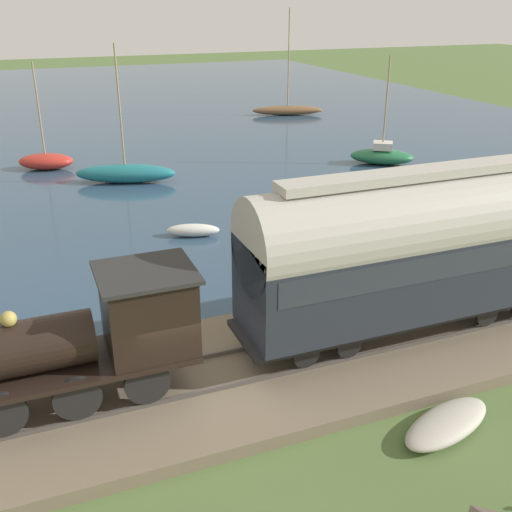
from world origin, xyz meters
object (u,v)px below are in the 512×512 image
rowboat_mid_harbor (356,226)px  steam_locomotive (88,333)px  sailboat_brown (288,110)px  sailboat_green (382,155)px  beached_dinghy (447,423)px  passenger_coach (414,245)px  sailboat_teal (125,173)px  rowboat_far_out (193,230)px  sailboat_red (46,161)px

rowboat_mid_harbor → steam_locomotive: bearing=170.2°
steam_locomotive → sailboat_brown: sailboat_brown is taller
steam_locomotive → rowboat_mid_harbor: (8.64, -12.37, -2.00)m
sailboat_green → beached_dinghy: bearing=-175.5°
passenger_coach → sailboat_teal: size_ratio=1.41×
passenger_coach → beached_dinghy: (-3.81, 1.38, -2.90)m
sailboat_green → beached_dinghy: (-22.01, 12.15, -0.33)m
steam_locomotive → rowboat_mid_harbor: bearing=-55.1°
sailboat_green → beached_dinghy: size_ratio=2.14×
sailboat_green → rowboat_far_out: 16.14m
sailboat_teal → rowboat_far_out: size_ratio=3.12×
passenger_coach → sailboat_brown: bearing=-19.0°
passenger_coach → beached_dinghy: bearing=160.1°
passenger_coach → sailboat_red: sailboat_red is taller
rowboat_mid_harbor → beached_dinghy: (-12.44, 4.76, -0.03)m
steam_locomotive → beached_dinghy: bearing=-116.6°
sailboat_red → rowboat_mid_harbor: bearing=-124.4°
rowboat_far_out → beached_dinghy: (-14.45, -2.10, -0.06)m
steam_locomotive → sailboat_green: 26.93m
steam_locomotive → sailboat_brown: (35.76, -21.29, -1.78)m
sailboat_green → passenger_coach: bearing=-177.2°
sailboat_teal → rowboat_mid_harbor: sailboat_teal is taller
sailboat_brown → rowboat_far_out: sailboat_brown is taller
sailboat_brown → sailboat_green: 17.62m
rowboat_far_out → rowboat_mid_harbor: rowboat_far_out is taller
rowboat_mid_harbor → sailboat_teal: bearing=80.9°
sailboat_red → rowboat_far_out: 14.82m
passenger_coach → rowboat_far_out: bearing=18.1°
sailboat_green → rowboat_far_out: sailboat_green is taller
steam_locomotive → beached_dinghy: 8.75m
sailboat_teal → rowboat_far_out: bearing=-152.1°
sailboat_brown → sailboat_teal: size_ratio=1.19×
sailboat_red → beached_dinghy: size_ratio=2.06×
steam_locomotive → rowboat_mid_harbor: size_ratio=2.48×
steam_locomotive → rowboat_far_out: steam_locomotive is taller
steam_locomotive → sailboat_teal: 20.45m
sailboat_red → rowboat_mid_harbor: 19.93m
passenger_coach → rowboat_mid_harbor: size_ratio=3.96×
sailboat_red → sailboat_brown: sailboat_brown is taller
steam_locomotive → beached_dinghy: size_ratio=2.16×
passenger_coach → rowboat_mid_harbor: bearing=-21.4°
sailboat_red → sailboat_brown: (11.23, -20.93, -0.04)m
sailboat_brown → sailboat_green: size_ratio=1.36×
steam_locomotive → rowboat_far_out: size_ratio=2.75×
sailboat_red → rowboat_far_out: bearing=-141.1°
sailboat_teal → rowboat_far_out: 9.37m
rowboat_mid_harbor → beached_dinghy: 13.32m
sailboat_green → sailboat_teal: bearing=117.1°
sailboat_green → rowboat_mid_harbor: (-9.57, 7.39, -0.30)m
steam_locomotive → rowboat_far_out: 12.15m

